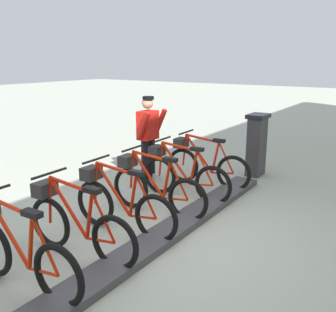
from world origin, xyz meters
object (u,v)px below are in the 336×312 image
object	(u,v)px
bike_docked_4	(76,224)
bike_docked_5	(17,251)
bike_docked_1	(181,174)
bike_docked_2	(154,187)
bike_docked_0	(204,164)
bike_docked_3	(120,203)
payment_kiosk	(256,144)
worker_near_rack	(148,135)

from	to	relation	value
bike_docked_4	bike_docked_5	world-z (taller)	same
bike_docked_1	bike_docked_2	xyz separation A→B (m)	(0.00, 0.81, 0.00)
bike_docked_5	bike_docked_0	bearing A→B (deg)	-90.00
bike_docked_0	bike_docked_1	xyz separation A→B (m)	(0.00, 0.81, 0.00)
bike_docked_1	bike_docked_2	bearing A→B (deg)	90.00
bike_docked_5	bike_docked_3	bearing A→B (deg)	-90.00
bike_docked_2	bike_docked_4	xyz separation A→B (m)	(0.00, 1.62, 0.00)
bike_docked_2	bike_docked_5	distance (m)	2.43
payment_kiosk	bike_docked_1	distance (m)	2.09
bike_docked_0	worker_near_rack	bearing A→B (deg)	13.26
bike_docked_5	bike_docked_4	bearing A→B (deg)	-90.00
bike_docked_0	payment_kiosk	bearing A→B (deg)	-115.63
bike_docked_0	bike_docked_3	size ratio (longest dim) A/B	1.00
bike_docked_1	bike_docked_3	world-z (taller)	same
bike_docked_0	bike_docked_1	distance (m)	0.81
bike_docked_0	worker_near_rack	distance (m)	1.24
payment_kiosk	bike_docked_0	xyz separation A→B (m)	(0.57, 1.19, -0.24)
payment_kiosk	worker_near_rack	bearing A→B (deg)	40.84
bike_docked_3	worker_near_rack	world-z (taller)	worker_near_rack
payment_kiosk	bike_docked_1	xyz separation A→B (m)	(0.57, 2.00, -0.24)
worker_near_rack	bike_docked_3	bearing A→B (deg)	117.13
bike_docked_3	worker_near_rack	xyz separation A→B (m)	(1.11, -2.16, 0.48)
payment_kiosk	bike_docked_2	world-z (taller)	payment_kiosk
bike_docked_1	bike_docked_5	bearing A→B (deg)	90.00
bike_docked_0	bike_docked_2	world-z (taller)	same
bike_docked_3	bike_docked_0	bearing A→B (deg)	-90.00
payment_kiosk	bike_docked_3	world-z (taller)	payment_kiosk
bike_docked_0	bike_docked_4	xyz separation A→B (m)	(0.00, 3.23, 0.00)
bike_docked_2	bike_docked_3	xyz separation A→B (m)	(0.00, 0.81, 0.00)
bike_docked_2	payment_kiosk	bearing A→B (deg)	-101.51
bike_docked_3	bike_docked_5	size ratio (longest dim) A/B	1.00
payment_kiosk	bike_docked_0	size ratio (longest dim) A/B	0.74
bike_docked_4	worker_near_rack	bearing A→B (deg)	-69.54
payment_kiosk	bike_docked_5	bearing A→B (deg)	83.77
bike_docked_1	bike_docked_4	world-z (taller)	same
bike_docked_4	bike_docked_3	bearing A→B (deg)	-90.00
bike_docked_2	bike_docked_4	world-z (taller)	same
bike_docked_5	worker_near_rack	world-z (taller)	worker_near_rack
bike_docked_0	bike_docked_5	bearing A→B (deg)	90.00
payment_kiosk	bike_docked_5	xyz separation A→B (m)	(0.57, 5.23, -0.24)
bike_docked_0	worker_near_rack	world-z (taller)	worker_near_rack
bike_docked_0	bike_docked_4	world-z (taller)	same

